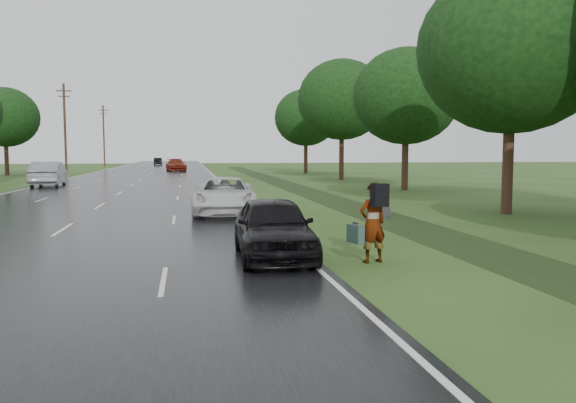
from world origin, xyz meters
The scene contains 18 objects.
road centered at (0.00, 45.00, 0.02)m, with size 14.00×180.00×0.04m, color black.
edge_stripe_east centered at (6.75, 45.00, 0.04)m, with size 0.12×180.00×0.01m, color silver.
edge_stripe_west centered at (-6.75, 45.00, 0.04)m, with size 0.12×180.00×0.01m, color silver.
center_line centered at (0.00, 45.00, 0.04)m, with size 0.12×180.00×0.01m, color silver.
drainage_ditch centered at (11.50, 18.71, 0.04)m, with size 2.20×120.00×0.56m.
utility_pole_far centered at (-9.20, 55.00, 5.20)m, with size 1.60×0.26×10.00m.
utility_pole_distant centered at (-9.20, 85.00, 5.20)m, with size 1.60×0.26×10.00m.
tree_east_b centered at (17.00, 10.00, 6.68)m, with size 7.60×7.60×10.11m.
tree_east_c centered at (18.20, 24.00, 6.14)m, with size 7.00×7.00×9.29m.
tree_east_d centered at (17.80, 38.00, 7.15)m, with size 8.00×8.00×10.76m.
tree_east_f centered at (17.50, 52.00, 6.37)m, with size 7.20×7.20×9.62m.
tree_west_f centered at (-14.80, 53.00, 6.14)m, with size 7.00×7.00×9.29m.
pedestrian centered at (8.18, 1.18, 0.96)m, with size 0.94×0.72×1.87m.
white_pickup centered at (5.50, 11.65, 0.78)m, with size 2.46×5.34×1.48m, color silver.
dark_sedan centered at (6.00, 2.00, 0.77)m, with size 1.73×4.31×1.47m, color black.
silver_sedan centered at (-5.80, 31.73, 0.93)m, with size 1.89×5.42×1.78m, color gray.
far_car_red centered at (2.70, 61.49, 0.83)m, with size 2.20×5.42×1.57m, color maroon.
far_car_dark centered at (-1.00, 92.52, 0.70)m, with size 1.40×4.02×1.32m, color black.
Camera 1 is at (3.98, -11.10, 2.59)m, focal length 35.00 mm.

